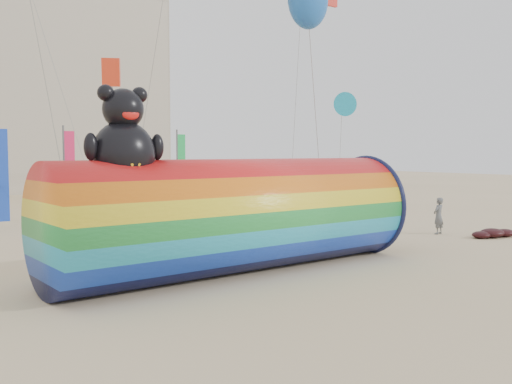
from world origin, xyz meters
TOP-DOWN VIEW (x-y plane):
  - ground at (0.00, 0.00)m, footprint 160.00×160.00m
  - windsock_assembly at (-1.01, 0.47)m, footprint 12.28×3.74m
  - kite_handler at (11.10, 1.41)m, footprint 0.66×0.47m
  - fabric_bundle at (12.26, -0.65)m, footprint 2.62×1.35m
  - festival_banners at (0.61, 16.45)m, footprint 12.02×2.47m

SIDE VIEW (x-z plane):
  - ground at x=0.00m, z-range 0.00..0.00m
  - fabric_bundle at x=12.26m, z-range -0.03..0.37m
  - kite_handler at x=11.10m, z-range 0.00..1.69m
  - windsock_assembly at x=-1.01m, z-range -0.95..4.71m
  - festival_banners at x=0.61m, z-range 0.04..5.24m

